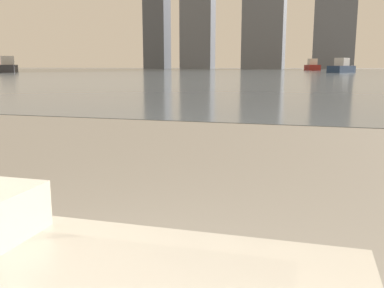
% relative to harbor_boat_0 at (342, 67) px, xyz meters
% --- Properties ---
extents(harbor_water, '(180.00, 110.00, 0.01)m').
position_rel_harbor_boat_0_xyz_m(harbor_water, '(-4.13, 3.04, -0.66)').
color(harbor_water, slate).
rests_on(harbor_water, ground_plane).
extents(harbor_boat_0, '(3.77, 5.22, 1.87)m').
position_rel_harbor_boat_0_xyz_m(harbor_boat_0, '(0.00, 0.00, 0.00)').
color(harbor_boat_0, navy).
rests_on(harbor_boat_0, harbor_water).
extents(harbor_boat_4, '(4.74, 5.88, 2.14)m').
position_rel_harbor_boat_0_xyz_m(harbor_boat_4, '(-42.69, -9.98, 0.10)').
color(harbor_boat_4, '#2D2D33').
rests_on(harbor_boat_4, harbor_water).
extents(harbor_boat_5, '(3.07, 6.01, 2.15)m').
position_rel_harbor_boat_0_xyz_m(harbor_boat_5, '(-3.78, 25.13, 0.10)').
color(harbor_boat_5, maroon).
rests_on(harbor_boat_5, harbor_water).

